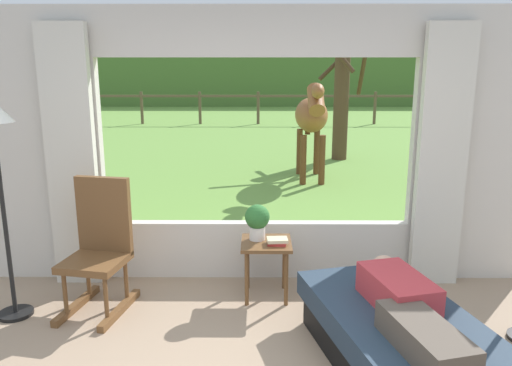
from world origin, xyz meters
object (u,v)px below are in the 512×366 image
object	(u,v)px
reclining_person	(405,305)
pasture_tree	(341,103)
horse	(312,116)
side_table	(266,252)
recliner_sofa	(400,342)
rocking_chair	(100,246)
book_stack	(277,241)
potted_plant	(257,220)

from	to	relation	value
reclining_person	pasture_tree	world-z (taller)	pasture_tree
horse	side_table	bearing A→B (deg)	79.65
recliner_sofa	rocking_chair	xyz separation A→B (m)	(-2.30, 0.95, 0.33)
reclining_person	book_stack	size ratio (longest dim) A/B	7.64
rocking_chair	pasture_tree	bearing A→B (deg)	76.46
rocking_chair	recliner_sofa	bearing A→B (deg)	-11.39
recliner_sofa	book_stack	distance (m)	1.37
side_table	horse	size ratio (longest dim) A/B	0.29
side_table	potted_plant	xyz separation A→B (m)	(-0.08, 0.06, 0.28)
rocking_chair	pasture_tree	size ratio (longest dim) A/B	0.42
potted_plant	horse	bearing A→B (deg)	78.32
book_stack	pasture_tree	bearing A→B (deg)	76.50
reclining_person	potted_plant	size ratio (longest dim) A/B	4.45
book_stack	horse	xyz separation A→B (m)	(0.76, 4.63, 0.61)
reclining_person	horse	bearing A→B (deg)	76.28
recliner_sofa	pasture_tree	world-z (taller)	pasture_tree
rocking_chair	pasture_tree	xyz separation A→B (m)	(3.10, 6.77, 0.68)
horse	reclining_person	bearing A→B (deg)	90.55
rocking_chair	side_table	distance (m)	1.43
rocking_chair	side_table	world-z (taller)	rocking_chair
recliner_sofa	side_table	size ratio (longest dim) A/B	3.59
potted_plant	reclining_person	bearing A→B (deg)	-52.07
recliner_sofa	rocking_chair	distance (m)	2.51
recliner_sofa	book_stack	bearing A→B (deg)	112.55
horse	recliner_sofa	bearing A→B (deg)	90.55
horse	rocking_chair	bearing A→B (deg)	64.75
rocking_chair	book_stack	world-z (taller)	rocking_chair
reclining_person	rocking_chair	xyz separation A→B (m)	(-2.30, 1.00, 0.02)
reclining_person	potted_plant	distance (m)	1.58
reclining_person	potted_plant	bearing A→B (deg)	113.87
side_table	reclining_person	bearing A→B (deg)	-53.08
recliner_sofa	side_table	xyz separation A→B (m)	(-0.89, 1.13, 0.21)
rocking_chair	book_stack	xyz separation A→B (m)	(1.50, 0.12, 0.00)
book_stack	pasture_tree	size ratio (longest dim) A/B	0.07
recliner_sofa	horse	bearing A→B (deg)	76.28
reclining_person	rocking_chair	bearing A→B (deg)	142.45
side_table	potted_plant	bearing A→B (deg)	143.13
book_stack	horse	bearing A→B (deg)	80.70
recliner_sofa	potted_plant	distance (m)	1.61
reclining_person	book_stack	world-z (taller)	reclining_person
potted_plant	horse	world-z (taller)	horse
rocking_chair	potted_plant	xyz separation A→B (m)	(1.33, 0.24, 0.16)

